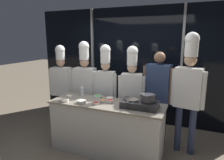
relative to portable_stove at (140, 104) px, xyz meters
name	(u,v)px	position (x,y,z in m)	size (l,w,h in m)	color
ground_plane	(107,151)	(-0.59, 0.01, -0.97)	(24.00, 24.00, 0.00)	#7F705B
window_wall_back	(134,66)	(-0.59, 1.60, 0.38)	(5.08, 0.09, 2.70)	black
demo_counter	(107,128)	(-0.59, 0.01, -0.51)	(1.98, 0.66, 0.91)	beige
portable_stove	(140,104)	(0.00, 0.00, 0.00)	(0.57, 0.35, 0.12)	#28282B
frying_pan	(132,99)	(-0.13, -0.01, 0.08)	(0.24, 0.41, 0.04)	#38332D
stock_pot	(148,98)	(0.13, 0.00, 0.12)	(0.25, 0.23, 0.11)	#333335
squeeze_bottle_clear	(82,91)	(-1.22, 0.26, 0.03)	(0.06, 0.06, 0.19)	white
prep_bowl_carrots	(103,101)	(-0.66, 0.00, -0.03)	(0.10, 0.10, 0.05)	silver
prep_bowl_scallions	(98,97)	(-0.85, 0.21, -0.03)	(0.16, 0.16, 0.04)	silver
prep_bowl_chili_flakes	(96,103)	(-0.72, -0.14, -0.03)	(0.12, 0.12, 0.04)	silver
prep_bowl_bell_pepper	(110,101)	(-0.53, 0.03, -0.02)	(0.11, 0.11, 0.06)	silver
prep_bowl_onion	(110,98)	(-0.60, 0.19, -0.03)	(0.14, 0.14, 0.04)	silver
prep_bowl_noodles	(70,97)	(-1.32, -0.01, -0.03)	(0.11, 0.11, 0.05)	silver
prep_bowl_mushrooms	(64,100)	(-1.29, -0.21, -0.03)	(0.16, 0.16, 0.05)	silver
prep_bowl_bean_sprouts	(81,101)	(-0.97, -0.17, -0.03)	(0.16, 0.16, 0.05)	silver
chef_head	(62,81)	(-1.91, 0.56, 0.10)	(0.55, 0.27, 1.85)	#232326
chef_sous	(85,82)	(-1.33, 0.57, 0.12)	(0.59, 0.23, 1.94)	#4C4C51
chef_line	(105,84)	(-0.85, 0.55, 0.14)	(0.48, 0.22, 1.88)	#232326
chef_pastry	(132,88)	(-0.30, 0.53, 0.12)	(0.50, 0.27, 1.86)	#232326
person_guest	(158,90)	(0.17, 0.63, 0.10)	(0.57, 0.30, 1.76)	#232326
chef_apprentice	(188,85)	(0.69, 0.53, 0.26)	(0.55, 0.29, 2.09)	#2D3856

